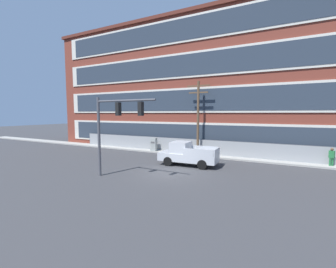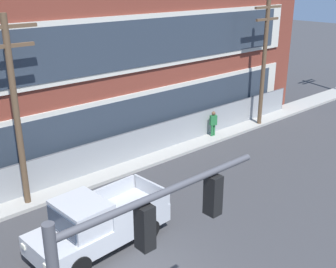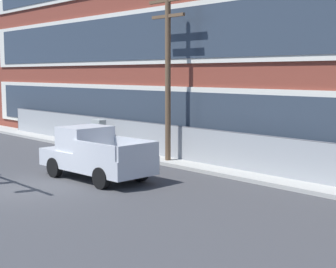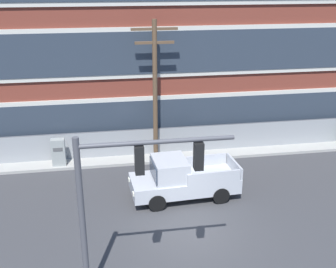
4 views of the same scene
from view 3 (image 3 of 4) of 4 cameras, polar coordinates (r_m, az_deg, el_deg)
name	(u,v)px [view 3 (image 3 of 4)]	position (r m, az deg, el deg)	size (l,w,h in m)	color
ground_plane	(19,189)	(19.53, -16.23, -5.90)	(160.00, 160.00, 0.00)	#38383A
sidewalk_building_side	(178,162)	(23.96, 1.09, -3.12)	(80.00, 1.70, 0.16)	#9E9B93
brick_mill_building	(240,0)	(28.36, 8.00, 14.44)	(43.03, 9.58, 16.00)	brown
chain_link_fence	(201,147)	(23.25, 3.64, -1.43)	(36.23, 0.06, 1.73)	gray
pickup_truck_silver	(94,155)	(20.65, -8.18, -2.30)	(5.25, 2.36, 2.06)	#B2B5BA
utility_pole_near_corner	(168,68)	(23.68, -0.01, 7.33)	(2.46, 0.26, 7.95)	brown
electrical_cabinet	(99,135)	(28.08, -7.65, -0.14)	(0.73, 0.48, 1.69)	#939993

